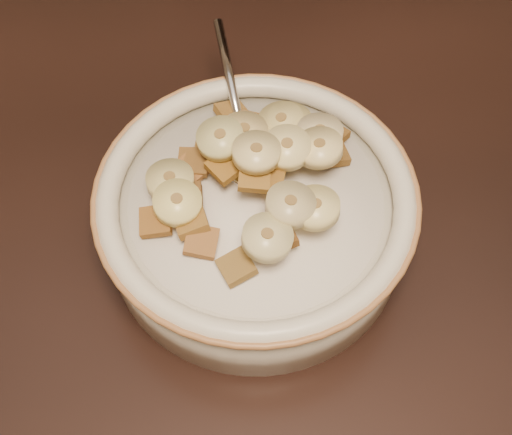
{
  "coord_description": "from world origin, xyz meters",
  "views": [
    {
      "loc": [
        -0.04,
        -0.24,
        1.19
      ],
      "look_at": [
        -0.03,
        0.02,
        0.78
      ],
      "focal_mm": 50.0,
      "sensor_mm": 36.0,
      "label": 1
    }
  ],
  "objects_px": {
    "cereal_bowl": "(256,222)",
    "spoon": "(247,159)",
    "table": "(299,275)",
    "chair": "(346,36)"
  },
  "relations": [
    {
      "from": "cereal_bowl",
      "to": "spoon",
      "type": "xyz_separation_m",
      "value": [
        -0.0,
        0.03,
        0.03
      ]
    },
    {
      "from": "cereal_bowl",
      "to": "spoon",
      "type": "distance_m",
      "value": 0.04
    },
    {
      "from": "table",
      "to": "spoon",
      "type": "bearing_deg",
      "value": 122.71
    },
    {
      "from": "table",
      "to": "spoon",
      "type": "xyz_separation_m",
      "value": [
        -0.03,
        0.05,
        0.07
      ]
    },
    {
      "from": "chair",
      "to": "spoon",
      "type": "height_order",
      "value": "chair"
    },
    {
      "from": "table",
      "to": "cereal_bowl",
      "type": "relative_size",
      "value": 6.83
    },
    {
      "from": "table",
      "to": "chair",
      "type": "bearing_deg",
      "value": 74.96
    },
    {
      "from": "table",
      "to": "chair",
      "type": "distance_m",
      "value": 0.53
    },
    {
      "from": "table",
      "to": "cereal_bowl",
      "type": "height_order",
      "value": "cereal_bowl"
    },
    {
      "from": "table",
      "to": "spoon",
      "type": "distance_m",
      "value": 0.1
    }
  ]
}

